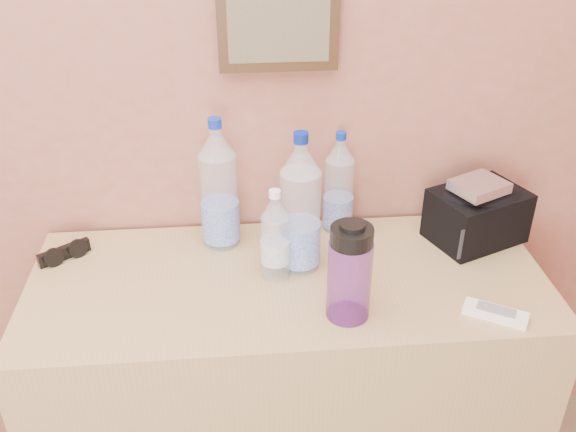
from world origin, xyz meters
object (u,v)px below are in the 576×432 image
object	(u,v)px
pet_large_c	(339,188)
pet_large_d	(300,210)
nalgene_bottle	(350,272)
ac_remote	(495,313)
sunglasses	(64,253)
pet_small	(275,240)
dresser	(288,394)
foil_packet	(479,186)
pet_large_b	(219,191)
toiletry_bag	(477,213)

from	to	relation	value
pet_large_c	pet_large_d	bearing A→B (deg)	-125.76
nalgene_bottle	ac_remote	size ratio (longest dim) A/B	1.70
pet_large_d	sunglasses	xyz separation A→B (m)	(-0.62, 0.09, -0.15)
pet_large_c	pet_large_d	size ratio (longest dim) A/B	0.79
nalgene_bottle	pet_small	bearing A→B (deg)	132.52
dresser	ac_remote	distance (m)	0.66
pet_large_d	ac_remote	xyz separation A→B (m)	(0.43, -0.25, -0.16)
sunglasses	ac_remote	world-z (taller)	sunglasses
pet_large_d	foil_packet	world-z (taller)	pet_large_d
pet_large_b	pet_small	size ratio (longest dim) A/B	1.48
nalgene_bottle	pet_large_b	bearing A→B (deg)	130.77
dresser	pet_large_d	size ratio (longest dim) A/B	3.52
dresser	ac_remote	bearing A→B (deg)	-22.78
dresser	pet_large_d	world-z (taller)	pet_large_d
dresser	pet_large_c	size ratio (longest dim) A/B	4.45
pet_large_c	pet_small	distance (m)	0.29
pet_large_b	pet_large_c	world-z (taller)	pet_large_b
ac_remote	foil_packet	xyz separation A→B (m)	(0.05, 0.31, 0.17)
sunglasses	foil_packet	xyz separation A→B (m)	(1.09, -0.02, 0.16)
pet_large_b	pet_large_d	xyz separation A→B (m)	(0.20, -0.13, 0.00)
dresser	ac_remote	xyz separation A→B (m)	(0.47, -0.20, 0.42)
pet_small	nalgene_bottle	size ratio (longest dim) A/B	0.99
toiletry_bag	dresser	bearing A→B (deg)	172.32
nalgene_bottle	foil_packet	xyz separation A→B (m)	(0.39, 0.27, 0.06)
pet_large_b	foil_packet	distance (m)	0.68
pet_large_d	sunglasses	distance (m)	0.64
pet_small	nalgene_bottle	bearing A→B (deg)	-47.48
pet_large_b	nalgene_bottle	xyz separation A→B (m)	(0.29, -0.34, -0.04)
ac_remote	toiletry_bag	size ratio (longest dim) A/B	0.60
dresser	toiletry_bag	xyz separation A→B (m)	(0.53, 0.14, 0.49)
dresser	pet_large_b	size ratio (longest dim) A/B	3.61
toiletry_bag	sunglasses	bearing A→B (deg)	157.49
pet_large_c	sunglasses	bearing A→B (deg)	-173.22
dresser	pet_large_d	distance (m)	0.58
foil_packet	dresser	bearing A→B (deg)	-167.24
pet_large_d	pet_small	distance (m)	0.10
pet_large_d	ac_remote	distance (m)	0.52
pet_large_d	foil_packet	size ratio (longest dim) A/B	2.87
pet_large_b	pet_large_d	bearing A→B (deg)	-32.84
toiletry_bag	foil_packet	xyz separation A→B (m)	(-0.02, -0.03, 0.10)
sunglasses	toiletry_bag	bearing A→B (deg)	-34.85
toiletry_bag	pet_small	bearing A→B (deg)	170.15
dresser	nalgene_bottle	world-z (taller)	nalgene_bottle
pet_large_c	toiletry_bag	size ratio (longest dim) A/B	1.22
pet_large_c	pet_large_d	xyz separation A→B (m)	(-0.13, -0.18, 0.03)
pet_large_c	pet_small	xyz separation A→B (m)	(-0.19, -0.21, -0.02)
pet_large_d	nalgene_bottle	xyz separation A→B (m)	(0.09, -0.21, -0.04)
pet_large_b	toiletry_bag	world-z (taller)	pet_large_b
pet_large_d	nalgene_bottle	size ratio (longest dim) A/B	1.51
nalgene_bottle	ac_remote	bearing A→B (deg)	-6.82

